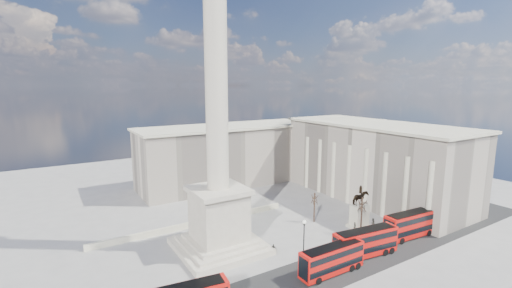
{
  "coord_description": "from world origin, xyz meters",
  "views": [
    {
      "loc": [
        -23.41,
        -45.03,
        27.6
      ],
      "look_at": [
        5.88,
        2.55,
        18.05
      ],
      "focal_mm": 24.0,
      "sensor_mm": 36.0,
      "label": 1
    }
  ],
  "objects_px": {
    "red_bus_b": "(332,259)",
    "pedestrian_walking": "(355,226)",
    "nelsons_column": "(218,176)",
    "red_bus_c": "(366,242)",
    "red_bus_d": "(412,224)",
    "pedestrian_crossing": "(274,249)",
    "victorian_lamp": "(304,237)",
    "pedestrian_standing": "(373,223)",
    "equestrian_statue": "(359,213)"
  },
  "relations": [
    {
      "from": "equestrian_statue",
      "to": "pedestrian_standing",
      "type": "xyz_separation_m",
      "value": [
        2.05,
        -1.68,
        -2.01
      ]
    },
    {
      "from": "victorian_lamp",
      "to": "pedestrian_standing",
      "type": "distance_m",
      "value": 20.11
    },
    {
      "from": "red_bus_b",
      "to": "pedestrian_walking",
      "type": "distance_m",
      "value": 17.34
    },
    {
      "from": "pedestrian_walking",
      "to": "nelsons_column",
      "type": "bearing_deg",
      "value": 157.2
    },
    {
      "from": "red_bus_d",
      "to": "equestrian_statue",
      "type": "distance_m",
      "value": 9.49
    },
    {
      "from": "red_bus_c",
      "to": "pedestrian_standing",
      "type": "xyz_separation_m",
      "value": [
        10.32,
        7.08,
        -1.48
      ]
    },
    {
      "from": "red_bus_d",
      "to": "pedestrian_standing",
      "type": "distance_m",
      "value": 7.23
    },
    {
      "from": "nelsons_column",
      "to": "equestrian_statue",
      "type": "relative_size",
      "value": 5.86
    },
    {
      "from": "nelsons_column",
      "to": "red_bus_c",
      "type": "distance_m",
      "value": 26.5
    },
    {
      "from": "red_bus_b",
      "to": "red_bus_c",
      "type": "bearing_deg",
      "value": 7.19
    },
    {
      "from": "victorian_lamp",
      "to": "pedestrian_standing",
      "type": "height_order",
      "value": "victorian_lamp"
    },
    {
      "from": "nelsons_column",
      "to": "pedestrian_walking",
      "type": "xyz_separation_m",
      "value": [
        25.52,
        -6.96,
        -12.11
      ]
    },
    {
      "from": "nelsons_column",
      "to": "pedestrian_crossing",
      "type": "xyz_separation_m",
      "value": [
        6.95,
        -6.29,
        -12.11
      ]
    },
    {
      "from": "red_bus_d",
      "to": "equestrian_statue",
      "type": "xyz_separation_m",
      "value": [
        -4.74,
        8.21,
        0.45
      ]
    },
    {
      "from": "red_bus_b",
      "to": "red_bus_c",
      "type": "xyz_separation_m",
      "value": [
        8.36,
        0.97,
        0.15
      ]
    },
    {
      "from": "pedestrian_walking",
      "to": "victorian_lamp",
      "type": "bearing_deg",
      "value": -174.4
    },
    {
      "from": "pedestrian_standing",
      "to": "pedestrian_crossing",
      "type": "distance_m",
      "value": 22.59
    },
    {
      "from": "pedestrian_walking",
      "to": "red_bus_d",
      "type": "bearing_deg",
      "value": -56.06
    },
    {
      "from": "pedestrian_walking",
      "to": "pedestrian_standing",
      "type": "distance_m",
      "value": 4.08
    },
    {
      "from": "nelsons_column",
      "to": "red_bus_c",
      "type": "height_order",
      "value": "nelsons_column"
    },
    {
      "from": "equestrian_statue",
      "to": "pedestrian_walking",
      "type": "height_order",
      "value": "equestrian_statue"
    },
    {
      "from": "red_bus_b",
      "to": "pedestrian_crossing",
      "type": "height_order",
      "value": "red_bus_b"
    },
    {
      "from": "red_bus_d",
      "to": "pedestrian_crossing",
      "type": "distance_m",
      "value": 26.56
    },
    {
      "from": "equestrian_statue",
      "to": "pedestrian_crossing",
      "type": "height_order",
      "value": "equestrian_statue"
    },
    {
      "from": "nelsons_column",
      "to": "victorian_lamp",
      "type": "distance_m",
      "value": 17.0
    },
    {
      "from": "victorian_lamp",
      "to": "red_bus_d",
      "type": "bearing_deg",
      "value": -9.7
    },
    {
      "from": "red_bus_c",
      "to": "pedestrian_walking",
      "type": "relative_size",
      "value": 7.22
    },
    {
      "from": "nelsons_column",
      "to": "red_bus_d",
      "type": "xyz_separation_m",
      "value": [
        32.16,
        -14.46,
        -10.39
      ]
    },
    {
      "from": "equestrian_statue",
      "to": "pedestrian_standing",
      "type": "distance_m",
      "value": 3.33
    },
    {
      "from": "red_bus_b",
      "to": "red_bus_d",
      "type": "relative_size",
      "value": 0.9
    },
    {
      "from": "red_bus_b",
      "to": "pedestrian_standing",
      "type": "height_order",
      "value": "red_bus_b"
    },
    {
      "from": "nelsons_column",
      "to": "red_bus_d",
      "type": "distance_m",
      "value": 36.77
    },
    {
      "from": "pedestrian_walking",
      "to": "equestrian_statue",
      "type": "bearing_deg",
      "value": 12.58
    },
    {
      "from": "red_bus_c",
      "to": "victorian_lamp",
      "type": "distance_m",
      "value": 10.46
    },
    {
      "from": "pedestrian_standing",
      "to": "pedestrian_crossing",
      "type": "bearing_deg",
      "value": -23.9
    },
    {
      "from": "nelsons_column",
      "to": "red_bus_c",
      "type": "bearing_deg",
      "value": -38.09
    },
    {
      "from": "equestrian_statue",
      "to": "pedestrian_crossing",
      "type": "distance_m",
      "value": 20.59
    },
    {
      "from": "nelsons_column",
      "to": "red_bus_c",
      "type": "relative_size",
      "value": 4.26
    },
    {
      "from": "pedestrian_walking",
      "to": "pedestrian_standing",
      "type": "relative_size",
      "value": 0.85
    },
    {
      "from": "red_bus_d",
      "to": "equestrian_statue",
      "type": "relative_size",
      "value": 1.41
    },
    {
      "from": "red_bus_b",
      "to": "victorian_lamp",
      "type": "bearing_deg",
      "value": 101.33
    },
    {
      "from": "red_bus_d",
      "to": "victorian_lamp",
      "type": "distance_m",
      "value": 22.76
    },
    {
      "from": "nelsons_column",
      "to": "victorian_lamp",
      "type": "relative_size",
      "value": 7.43
    },
    {
      "from": "nelsons_column",
      "to": "pedestrian_standing",
      "type": "xyz_separation_m",
      "value": [
        29.48,
        -7.94,
        -11.96
      ]
    },
    {
      "from": "nelsons_column",
      "to": "red_bus_d",
      "type": "bearing_deg",
      "value": -24.21
    },
    {
      "from": "red_bus_b",
      "to": "victorian_lamp",
      "type": "height_order",
      "value": "victorian_lamp"
    },
    {
      "from": "red_bus_b",
      "to": "pedestrian_walking",
      "type": "bearing_deg",
      "value": 32.07
    },
    {
      "from": "red_bus_d",
      "to": "equestrian_statue",
      "type": "height_order",
      "value": "equestrian_statue"
    },
    {
      "from": "red_bus_c",
      "to": "red_bus_d",
      "type": "height_order",
      "value": "red_bus_d"
    },
    {
      "from": "red_bus_b",
      "to": "red_bus_d",
      "type": "height_order",
      "value": "red_bus_d"
    }
  ]
}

